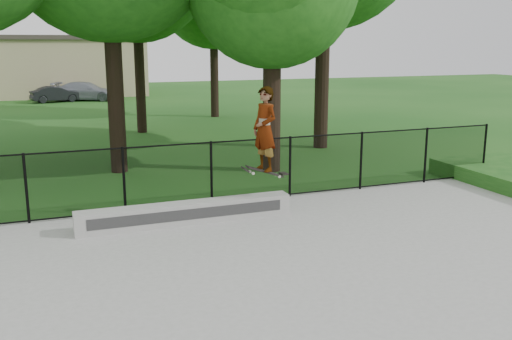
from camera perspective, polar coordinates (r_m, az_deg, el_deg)
The scene contains 8 objects.
ground at distance 8.34m, azimuth 7.69°, elevation -14.29°, with size 100.00×100.00×0.00m, color #184C15.
concrete_slab at distance 8.33m, azimuth 7.70°, elevation -14.11°, with size 14.00×12.00×0.06m, color gray.
grind_ledge at distance 12.03m, azimuth -6.95°, elevation -4.28°, with size 4.53×0.40×0.45m, color #A7A6A2.
car_b at distance 39.58m, azimuth -19.38°, elevation 7.17°, with size 1.09×2.84×1.03m, color black.
car_c at distance 40.08m, azimuth -16.63°, elevation 7.56°, with size 1.73×3.92×1.24m, color gray.
skater_airborne at distance 11.96m, azimuth 0.89°, elevation 3.97°, with size 0.81×0.74×1.99m.
chainlink_fence at distance 13.25m, azimuth -4.48°, elevation -0.30°, with size 16.06×0.06×1.50m.
distant_building at distance 44.55m, azimuth -19.18°, elevation 9.84°, with size 12.40×6.40×4.30m.
Camera 1 is at (-3.66, -6.49, 3.75)m, focal length 40.00 mm.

